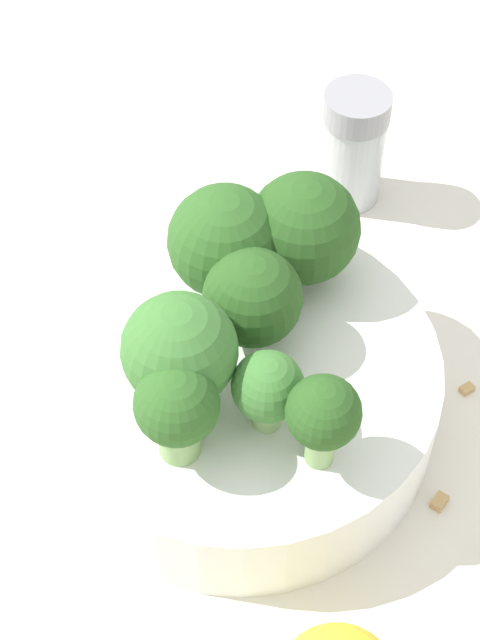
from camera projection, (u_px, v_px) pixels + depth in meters
name	position (u px, v px, depth m)	size (l,w,h in m)	color
ground_plane	(240.00, 419.00, 0.57)	(3.00, 3.00, 0.00)	silver
bowl	(240.00, 392.00, 0.55)	(0.20, 0.20, 0.05)	white
broccoli_floret_0	(323.00, 416.00, 0.47)	(0.03, 0.03, 0.05)	#8EB770
broccoli_floret_1	(180.00, 352.00, 0.49)	(0.05, 0.05, 0.07)	#7A9E5B
broccoli_floret_2	(268.00, 389.00, 0.49)	(0.03, 0.03, 0.05)	#8EB770
broccoli_floret_3	(248.00, 297.00, 0.52)	(0.05, 0.05, 0.06)	#84AD66
broccoli_floret_4	(304.00, 229.00, 0.54)	(0.06, 0.06, 0.06)	#8EB770
broccoli_floret_5	(177.00, 409.00, 0.47)	(0.04, 0.04, 0.06)	#84AD66
broccoli_floret_6	(225.00, 242.00, 0.54)	(0.06, 0.06, 0.06)	#8EB770
pepper_shaker	(359.00, 148.00, 0.64)	(0.04, 0.04, 0.08)	#B2B7BC
almond_crumb_0	(440.00, 499.00, 0.53)	(0.01, 0.01, 0.01)	tan
almond_crumb_1	(467.00, 387.00, 0.58)	(0.01, 0.01, 0.01)	tan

